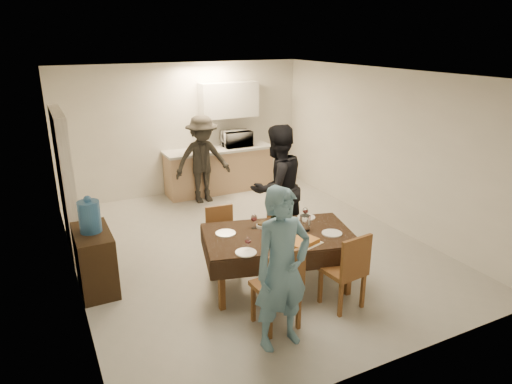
% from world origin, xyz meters
% --- Properties ---
extents(floor, '(5.00, 6.00, 0.02)m').
position_xyz_m(floor, '(0.00, 0.00, 0.00)').
color(floor, '#A2A19D').
rests_on(floor, ground).
extents(ceiling, '(5.00, 6.00, 0.02)m').
position_xyz_m(ceiling, '(0.00, 0.00, 2.60)').
color(ceiling, white).
rests_on(ceiling, wall_back).
extents(wall_back, '(5.00, 0.02, 2.60)m').
position_xyz_m(wall_back, '(0.00, 3.00, 1.30)').
color(wall_back, beige).
rests_on(wall_back, floor).
extents(wall_front, '(5.00, 0.02, 2.60)m').
position_xyz_m(wall_front, '(0.00, -3.00, 1.30)').
color(wall_front, beige).
rests_on(wall_front, floor).
extents(wall_left, '(0.02, 6.00, 2.60)m').
position_xyz_m(wall_left, '(-2.50, 0.00, 1.30)').
color(wall_left, beige).
rests_on(wall_left, floor).
extents(wall_right, '(0.02, 6.00, 2.60)m').
position_xyz_m(wall_right, '(2.50, 0.00, 1.30)').
color(wall_right, beige).
rests_on(wall_right, floor).
extents(stub_partition, '(0.15, 1.40, 2.10)m').
position_xyz_m(stub_partition, '(-2.42, 1.20, 1.05)').
color(stub_partition, white).
rests_on(stub_partition, floor).
extents(kitchen_base_cabinet, '(2.20, 0.60, 0.86)m').
position_xyz_m(kitchen_base_cabinet, '(0.60, 2.68, 0.43)').
color(kitchen_base_cabinet, tan).
rests_on(kitchen_base_cabinet, floor).
extents(kitchen_worktop, '(2.24, 0.64, 0.05)m').
position_xyz_m(kitchen_worktop, '(0.60, 2.68, 0.89)').
color(kitchen_worktop, '#B8B8B2').
rests_on(kitchen_worktop, kitchen_base_cabinet).
extents(upper_cabinet, '(1.20, 0.34, 0.70)m').
position_xyz_m(upper_cabinet, '(0.90, 2.82, 1.85)').
color(upper_cabinet, silver).
rests_on(upper_cabinet, wall_back).
extents(dining_table, '(2.07, 1.51, 0.73)m').
position_xyz_m(dining_table, '(-0.16, -1.19, 0.69)').
color(dining_table, black).
rests_on(dining_table, floor).
extents(chair_near_left, '(0.47, 0.48, 0.54)m').
position_xyz_m(chair_near_left, '(-0.61, -2.04, 0.61)').
color(chair_near_left, brown).
rests_on(chair_near_left, floor).
extents(chair_near_right, '(0.48, 0.48, 0.52)m').
position_xyz_m(chair_near_right, '(0.29, -2.03, 0.59)').
color(chair_near_right, brown).
rests_on(chair_near_right, floor).
extents(chair_far_left, '(0.43, 0.43, 0.47)m').
position_xyz_m(chair_far_left, '(-0.61, -0.52, 0.53)').
color(chair_far_left, brown).
rests_on(chair_far_left, floor).
extents(chair_far_right, '(0.52, 0.53, 0.46)m').
position_xyz_m(chair_far_right, '(0.29, -0.52, 0.52)').
color(chair_far_right, brown).
rests_on(chair_far_right, floor).
extents(console, '(0.43, 0.86, 0.79)m').
position_xyz_m(console, '(-2.28, -0.22, 0.40)').
color(console, black).
rests_on(console, floor).
extents(water_jug, '(0.26, 0.26, 0.40)m').
position_xyz_m(water_jug, '(-2.28, -0.22, 0.99)').
color(water_jug, teal).
rests_on(water_jug, console).
extents(wine_bottle, '(0.08, 0.08, 0.31)m').
position_xyz_m(wine_bottle, '(-0.21, -1.14, 0.88)').
color(wine_bottle, black).
rests_on(wine_bottle, dining_table).
extents(water_pitcher, '(0.13, 0.13, 0.20)m').
position_xyz_m(water_pitcher, '(0.19, -1.24, 0.83)').
color(water_pitcher, white).
rests_on(water_pitcher, dining_table).
extents(savoury_tart, '(0.52, 0.45, 0.06)m').
position_xyz_m(savoury_tart, '(-0.06, -1.57, 0.75)').
color(savoury_tart, '#C57E39').
rests_on(savoury_tart, dining_table).
extents(salad_bowl, '(0.19, 0.19, 0.07)m').
position_xyz_m(salad_bowl, '(0.14, -1.01, 0.76)').
color(salad_bowl, white).
rests_on(salad_bowl, dining_table).
extents(mushroom_dish, '(0.22, 0.22, 0.04)m').
position_xyz_m(mushroom_dish, '(-0.21, -0.91, 0.75)').
color(mushroom_dish, white).
rests_on(mushroom_dish, dining_table).
extents(wine_glass_a, '(0.08, 0.08, 0.17)m').
position_xyz_m(wine_glass_a, '(-0.71, -1.44, 0.81)').
color(wine_glass_a, white).
rests_on(wine_glass_a, dining_table).
extents(wine_glass_b, '(0.08, 0.08, 0.17)m').
position_xyz_m(wine_glass_b, '(0.39, -0.94, 0.81)').
color(wine_glass_b, white).
rests_on(wine_glass_b, dining_table).
extents(wine_glass_c, '(0.08, 0.08, 0.19)m').
position_xyz_m(wine_glass_c, '(-0.36, -0.89, 0.82)').
color(wine_glass_c, white).
rests_on(wine_glass_c, dining_table).
extents(plate_near_left, '(0.25, 0.25, 0.01)m').
position_xyz_m(plate_near_left, '(-0.76, -1.49, 0.73)').
color(plate_near_left, white).
rests_on(plate_near_left, dining_table).
extents(plate_near_right, '(0.26, 0.26, 0.01)m').
position_xyz_m(plate_near_right, '(0.44, -1.49, 0.73)').
color(plate_near_right, white).
rests_on(plate_near_right, dining_table).
extents(plate_far_left, '(0.25, 0.25, 0.01)m').
position_xyz_m(plate_far_left, '(-0.76, -0.89, 0.73)').
color(plate_far_left, white).
rests_on(plate_far_left, dining_table).
extents(plate_far_right, '(0.25, 0.25, 0.01)m').
position_xyz_m(plate_far_right, '(0.44, -0.89, 0.73)').
color(plate_far_right, white).
rests_on(plate_far_right, dining_table).
extents(microwave, '(0.58, 0.39, 0.32)m').
position_xyz_m(microwave, '(1.00, 2.68, 1.07)').
color(microwave, silver).
rests_on(microwave, kitchen_worktop).
extents(person_near, '(0.66, 0.45, 1.74)m').
position_xyz_m(person_near, '(-0.71, -2.24, 0.87)').
color(person_near, '#5B87A1').
rests_on(person_near, floor).
extents(person_far, '(1.04, 0.89, 1.89)m').
position_xyz_m(person_far, '(0.39, -0.14, 0.94)').
color(person_far, black).
rests_on(person_far, floor).
extents(person_kitchen, '(1.09, 0.63, 1.69)m').
position_xyz_m(person_kitchen, '(0.08, 2.23, 0.84)').
color(person_kitchen, black).
rests_on(person_kitchen, floor).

